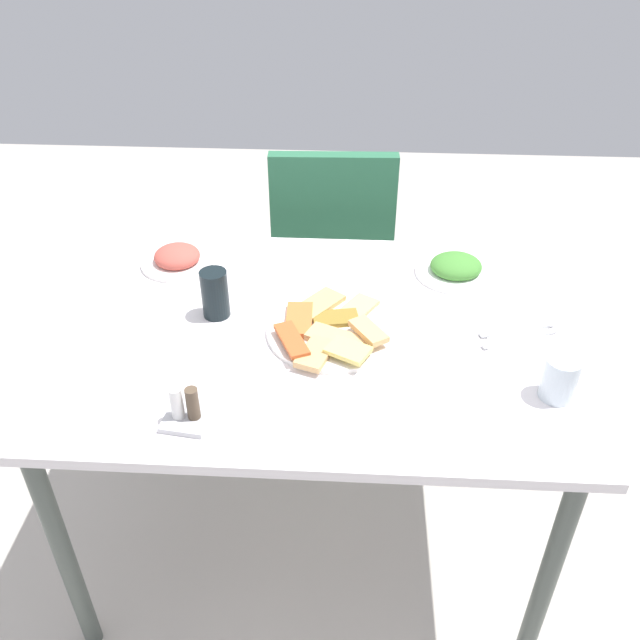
{
  "coord_description": "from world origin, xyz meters",
  "views": [
    {
      "loc": [
        0.09,
        -1.29,
        1.69
      ],
      "look_at": [
        0.02,
        -0.01,
        0.77
      ],
      "focal_mm": 37.76,
      "sensor_mm": 36.0,
      "label": 1
    }
  ],
  "objects_px": {
    "paper_napkin": "(518,335)",
    "spoon": "(517,329)",
    "pide_platter": "(331,329)",
    "fork": "(519,339)",
    "dining_table": "(312,353)",
    "salad_plate_greens": "(177,258)",
    "drinking_glass": "(560,378)",
    "condiment_caddy": "(186,411)",
    "soda_can": "(215,294)",
    "dining_chair": "(332,250)",
    "salad_plate_rice": "(456,268)"
  },
  "relations": [
    {
      "from": "dining_table",
      "to": "paper_napkin",
      "type": "height_order",
      "value": "paper_napkin"
    },
    {
      "from": "fork",
      "to": "dining_table",
      "type": "bearing_deg",
      "value": 155.28
    },
    {
      "from": "fork",
      "to": "pide_platter",
      "type": "bearing_deg",
      "value": 157.3
    },
    {
      "from": "paper_napkin",
      "to": "condiment_caddy",
      "type": "distance_m",
      "value": 0.79
    },
    {
      "from": "paper_napkin",
      "to": "condiment_caddy",
      "type": "relative_size",
      "value": 1.4
    },
    {
      "from": "fork",
      "to": "dining_chair",
      "type": "bearing_deg",
      "value": 98.17
    },
    {
      "from": "soda_can",
      "to": "dining_table",
      "type": "bearing_deg",
      "value": -10.88
    },
    {
      "from": "drinking_glass",
      "to": "dining_chair",
      "type": "bearing_deg",
      "value": 117.45
    },
    {
      "from": "drinking_glass",
      "to": "fork",
      "type": "bearing_deg",
      "value": 101.98
    },
    {
      "from": "salad_plate_rice",
      "to": "spoon",
      "type": "bearing_deg",
      "value": -64.88
    },
    {
      "from": "pide_platter",
      "to": "fork",
      "type": "distance_m",
      "value": 0.44
    },
    {
      "from": "dining_table",
      "to": "salad_plate_greens",
      "type": "xyz_separation_m",
      "value": [
        -0.39,
        0.28,
        0.09
      ]
    },
    {
      "from": "dining_table",
      "to": "soda_can",
      "type": "xyz_separation_m",
      "value": [
        -0.24,
        0.05,
        0.14
      ]
    },
    {
      "from": "dining_chair",
      "to": "pide_platter",
      "type": "distance_m",
      "value": 0.82
    },
    {
      "from": "salad_plate_rice",
      "to": "fork",
      "type": "relative_size",
      "value": 1.1
    },
    {
      "from": "pide_platter",
      "to": "condiment_caddy",
      "type": "bearing_deg",
      "value": -131.74
    },
    {
      "from": "salad_plate_rice",
      "to": "spoon",
      "type": "relative_size",
      "value": 1.14
    },
    {
      "from": "soda_can",
      "to": "spoon",
      "type": "height_order",
      "value": "soda_can"
    },
    {
      "from": "dining_table",
      "to": "drinking_glass",
      "type": "xyz_separation_m",
      "value": [
        0.53,
        -0.21,
        0.12
      ]
    },
    {
      "from": "salad_plate_greens",
      "to": "fork",
      "type": "xyz_separation_m",
      "value": [
        0.87,
        -0.3,
        -0.01
      ]
    },
    {
      "from": "pide_platter",
      "to": "spoon",
      "type": "height_order",
      "value": "pide_platter"
    },
    {
      "from": "dining_chair",
      "to": "condiment_caddy",
      "type": "bearing_deg",
      "value": -102.85
    },
    {
      "from": "pide_platter",
      "to": "spoon",
      "type": "distance_m",
      "value": 0.44
    },
    {
      "from": "salad_plate_rice",
      "to": "condiment_caddy",
      "type": "relative_size",
      "value": 2.11
    },
    {
      "from": "pide_platter",
      "to": "spoon",
      "type": "bearing_deg",
      "value": 4.5
    },
    {
      "from": "dining_chair",
      "to": "drinking_glass",
      "type": "relative_size",
      "value": 9.37
    },
    {
      "from": "spoon",
      "to": "drinking_glass",
      "type": "bearing_deg",
      "value": -97.41
    },
    {
      "from": "pide_platter",
      "to": "soda_can",
      "type": "distance_m",
      "value": 0.29
    },
    {
      "from": "dining_table",
      "to": "soda_can",
      "type": "relative_size",
      "value": 9.94
    },
    {
      "from": "salad_plate_greens",
      "to": "fork",
      "type": "distance_m",
      "value": 0.92
    },
    {
      "from": "fork",
      "to": "spoon",
      "type": "height_order",
      "value": "same"
    },
    {
      "from": "pide_platter",
      "to": "salad_plate_rice",
      "type": "distance_m",
      "value": 0.43
    },
    {
      "from": "salad_plate_greens",
      "to": "paper_napkin",
      "type": "distance_m",
      "value": 0.92
    },
    {
      "from": "salad_plate_greens",
      "to": "condiment_caddy",
      "type": "relative_size",
      "value": 1.97
    },
    {
      "from": "paper_napkin",
      "to": "fork",
      "type": "relative_size",
      "value": 0.73
    },
    {
      "from": "soda_can",
      "to": "fork",
      "type": "height_order",
      "value": "soda_can"
    },
    {
      "from": "condiment_caddy",
      "to": "pide_platter",
      "type": "bearing_deg",
      "value": 48.26
    },
    {
      "from": "salad_plate_rice",
      "to": "drinking_glass",
      "type": "bearing_deg",
      "value": -71.66
    },
    {
      "from": "salad_plate_greens",
      "to": "soda_can",
      "type": "bearing_deg",
      "value": -57.07
    },
    {
      "from": "condiment_caddy",
      "to": "dining_table",
      "type": "bearing_deg",
      "value": 54.86
    },
    {
      "from": "spoon",
      "to": "condiment_caddy",
      "type": "height_order",
      "value": "condiment_caddy"
    },
    {
      "from": "soda_can",
      "to": "spoon",
      "type": "bearing_deg",
      "value": -2.22
    },
    {
      "from": "drinking_glass",
      "to": "paper_napkin",
      "type": "height_order",
      "value": "drinking_glass"
    },
    {
      "from": "soda_can",
      "to": "spoon",
      "type": "xyz_separation_m",
      "value": [
        0.72,
        -0.03,
        -0.06
      ]
    },
    {
      "from": "paper_napkin",
      "to": "spoon",
      "type": "xyz_separation_m",
      "value": [
        0.0,
        0.02,
        0.0
      ]
    },
    {
      "from": "salad_plate_rice",
      "to": "fork",
      "type": "distance_m",
      "value": 0.31
    },
    {
      "from": "soda_can",
      "to": "pide_platter",
      "type": "bearing_deg",
      "value": -12.53
    },
    {
      "from": "paper_napkin",
      "to": "salad_plate_greens",
      "type": "bearing_deg",
      "value": 162.27
    },
    {
      "from": "salad_plate_greens",
      "to": "paper_napkin",
      "type": "xyz_separation_m",
      "value": [
        0.87,
        -0.28,
        -0.02
      ]
    },
    {
      "from": "soda_can",
      "to": "fork",
      "type": "xyz_separation_m",
      "value": [
        0.72,
        -0.06,
        -0.06
      ]
    }
  ]
}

